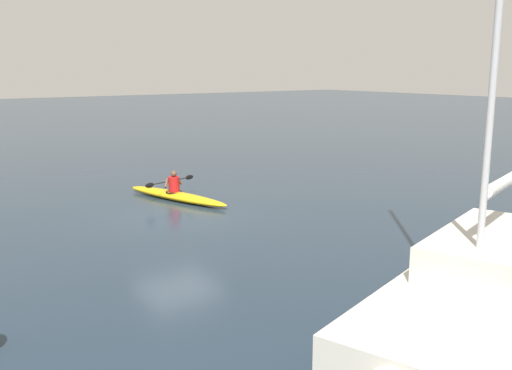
{
  "coord_description": "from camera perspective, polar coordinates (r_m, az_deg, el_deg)",
  "views": [
    {
      "loc": [
        8.22,
        15.91,
        4.65
      ],
      "look_at": [
        -0.66,
        3.43,
        1.54
      ],
      "focal_mm": 40.4,
      "sensor_mm": 36.0,
      "label": 1
    }
  ],
  "objects": [
    {
      "name": "ground_plane",
      "position": [
        18.5,
        -7.87,
        -3.18
      ],
      "size": [
        160.0,
        160.0,
        0.0
      ],
      "primitive_type": "plane",
      "color": "#1E2D3D"
    },
    {
      "name": "kayak",
      "position": [
        20.87,
        -7.88,
        -1.07
      ],
      "size": [
        1.94,
        4.87,
        0.3
      ],
      "color": "#EAB214",
      "rests_on": "ground"
    },
    {
      "name": "kayaker",
      "position": [
        20.86,
        -8.16,
        0.21
      ],
      "size": [
        2.26,
        0.72,
        0.75
      ],
      "color": "red",
      "rests_on": "kayak"
    },
    {
      "name": "sailboat_outer_mooring",
      "position": [
        11.47,
        21.73,
        -9.59
      ],
      "size": [
        9.01,
        4.82,
        11.98
      ],
      "color": "silver",
      "rests_on": "ground"
    }
  ]
}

